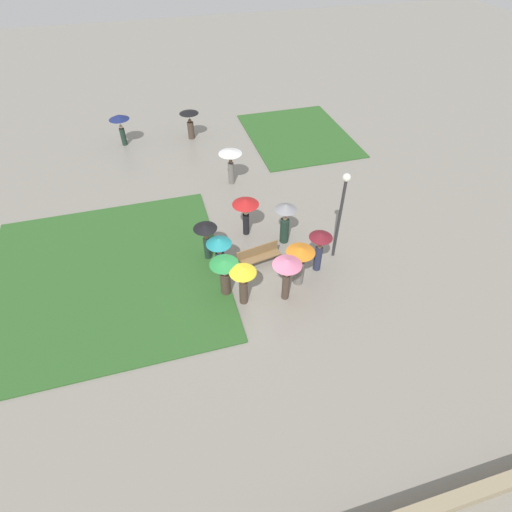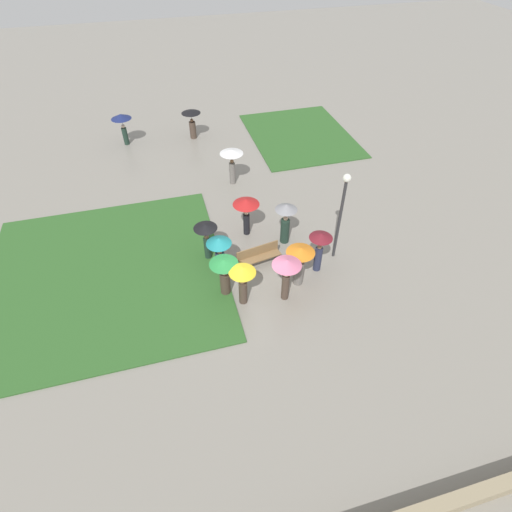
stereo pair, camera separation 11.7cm
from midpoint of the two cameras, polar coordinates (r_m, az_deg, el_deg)
name	(u,v)px [view 1 (the left image)]	position (r m, az deg, el deg)	size (l,w,h in m)	color
ground_plane	(237,284)	(16.02, -2.91, -3.98)	(90.00, 90.00, 0.00)	gray
lawn_patch_near	(107,275)	(17.43, -20.75, -2.56)	(9.43, 9.46, 0.06)	#2D5B26
lawn_patch_far	(298,135)	(26.73, 5.90, 16.84)	(6.12, 7.69, 0.06)	#2D5B26
park_bench	(258,256)	(16.48, 0.16, 0.03)	(1.91, 0.74, 0.90)	brown
lamp_post	(342,205)	(15.89, 11.93, 7.09)	(0.32, 0.32, 4.02)	#2D2D30
crowd_person_pink	(287,269)	(14.44, 4.21, -1.83)	(1.09, 1.09, 1.99)	#47382D
crowd_person_black	(206,234)	(16.32, -7.39, 3.20)	(0.97, 0.97, 1.83)	#1E3328
crowd_person_teal	(219,249)	(15.75, -5.48, 0.99)	(1.01, 1.01, 1.75)	#282D47
crowd_person_green	(225,271)	(14.86, -4.73, -2.18)	(1.09, 1.09, 1.75)	#47382D
crowd_person_yellow	(243,277)	(14.40, -2.10, -3.03)	(0.99, 0.99, 1.82)	#47382D
crowd_person_red	(246,206)	(17.41, -1.69, 7.10)	(1.17, 1.17, 1.88)	black
crowd_person_maroon	(320,244)	(15.89, 8.90, 1.66)	(0.93, 0.93, 1.91)	#282D47
crowd_person_orange	(300,259)	(15.27, 6.09, -0.43)	(1.10, 1.10, 1.84)	slate
crowd_person_grey	(285,218)	(17.12, 4.00, 5.49)	(0.95, 0.95, 2.00)	#1E3328
lone_walker_far_path	(230,158)	(21.02, -3.84, 13.81)	(1.20, 1.20, 1.95)	slate
lone_walker_mid_plaza	(190,119)	(26.07, -9.59, 18.71)	(1.17, 1.17, 1.79)	#47382D
lone_walker_near_lawn	(120,121)	(26.14, -19.04, 17.74)	(1.19, 1.19, 1.89)	#1E3328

